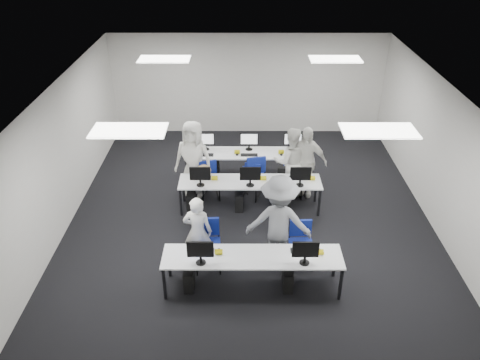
{
  "coord_description": "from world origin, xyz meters",
  "views": [
    {
      "loc": [
        -0.21,
        -8.84,
        6.11
      ],
      "look_at": [
        -0.22,
        -0.2,
        1.0
      ],
      "focal_mm": 35.0,
      "sensor_mm": 36.0,
      "label": 1
    }
  ],
  "objects_px": {
    "chair_2": "(210,187)",
    "chair_7": "(292,178)",
    "desk_front": "(252,258)",
    "chair_1": "(301,252)",
    "chair_5": "(201,178)",
    "chair_0": "(208,253)",
    "chair_4": "(292,187)",
    "chair_6": "(254,178)",
    "student_2": "(194,159)",
    "photographer": "(279,222)",
    "desk_mid": "(250,183)",
    "student_3": "(305,162)",
    "chair_3": "(251,187)",
    "student_1": "(290,161)",
    "student_0": "(198,232)"
  },
  "relations": [
    {
      "from": "student_0",
      "to": "photographer",
      "type": "xyz_separation_m",
      "value": [
        1.53,
        0.02,
        0.21
      ]
    },
    {
      "from": "desk_front",
      "to": "chair_1",
      "type": "height_order",
      "value": "chair_1"
    },
    {
      "from": "chair_4",
      "to": "chair_3",
      "type": "bearing_deg",
      "value": 171.58
    },
    {
      "from": "chair_0",
      "to": "desk_mid",
      "type": "bearing_deg",
      "value": 63.09
    },
    {
      "from": "chair_2",
      "to": "chair_6",
      "type": "bearing_deg",
      "value": 6.9
    },
    {
      "from": "chair_7",
      "to": "student_2",
      "type": "height_order",
      "value": "student_2"
    },
    {
      "from": "chair_2",
      "to": "student_3",
      "type": "height_order",
      "value": "student_3"
    },
    {
      "from": "chair_0",
      "to": "chair_7",
      "type": "bearing_deg",
      "value": 52.82
    },
    {
      "from": "student_0",
      "to": "student_1",
      "type": "relative_size",
      "value": 0.89
    },
    {
      "from": "photographer",
      "to": "desk_front",
      "type": "bearing_deg",
      "value": 60.34
    },
    {
      "from": "chair_6",
      "to": "student_0",
      "type": "distance_m",
      "value": 3.05
    },
    {
      "from": "desk_front",
      "to": "chair_4",
      "type": "distance_m",
      "value": 3.32
    },
    {
      "from": "chair_0",
      "to": "chair_3",
      "type": "relative_size",
      "value": 1.21
    },
    {
      "from": "chair_0",
      "to": "photographer",
      "type": "relative_size",
      "value": 0.51
    },
    {
      "from": "chair_7",
      "to": "student_3",
      "type": "height_order",
      "value": "student_3"
    },
    {
      "from": "chair_6",
      "to": "chair_7",
      "type": "relative_size",
      "value": 1.03
    },
    {
      "from": "chair_0",
      "to": "chair_4",
      "type": "bearing_deg",
      "value": 49.56
    },
    {
      "from": "chair_3",
      "to": "student_1",
      "type": "height_order",
      "value": "student_1"
    },
    {
      "from": "chair_2",
      "to": "chair_7",
      "type": "height_order",
      "value": "chair_7"
    },
    {
      "from": "desk_front",
      "to": "chair_6",
      "type": "height_order",
      "value": "chair_6"
    },
    {
      "from": "chair_2",
      "to": "desk_front",
      "type": "bearing_deg",
      "value": -85.86
    },
    {
      "from": "chair_0",
      "to": "chair_6",
      "type": "distance_m",
      "value": 3.04
    },
    {
      "from": "desk_mid",
      "to": "student_2",
      "type": "relative_size",
      "value": 1.71
    },
    {
      "from": "chair_7",
      "to": "student_3",
      "type": "relative_size",
      "value": 0.54
    },
    {
      "from": "chair_3",
      "to": "chair_5",
      "type": "relative_size",
      "value": 1.01
    },
    {
      "from": "desk_front",
      "to": "chair_2",
      "type": "relative_size",
      "value": 3.61
    },
    {
      "from": "chair_2",
      "to": "chair_7",
      "type": "relative_size",
      "value": 0.93
    },
    {
      "from": "chair_4",
      "to": "photographer",
      "type": "xyz_separation_m",
      "value": [
        -0.51,
        -2.43,
        0.71
      ]
    },
    {
      "from": "chair_1",
      "to": "chair_5",
      "type": "bearing_deg",
      "value": 123.58
    },
    {
      "from": "chair_0",
      "to": "desk_front",
      "type": "bearing_deg",
      "value": -39.56
    },
    {
      "from": "chair_5",
      "to": "student_1",
      "type": "bearing_deg",
      "value": 10.95
    },
    {
      "from": "chair_4",
      "to": "chair_5",
      "type": "xyz_separation_m",
      "value": [
        -2.21,
        0.41,
        -0.0
      ]
    },
    {
      "from": "chair_6",
      "to": "student_2",
      "type": "distance_m",
      "value": 1.58
    },
    {
      "from": "student_1",
      "to": "chair_7",
      "type": "bearing_deg",
      "value": -114.37
    },
    {
      "from": "student_1",
      "to": "student_3",
      "type": "distance_m",
      "value": 0.34
    },
    {
      "from": "desk_front",
      "to": "chair_5",
      "type": "height_order",
      "value": "chair_5"
    },
    {
      "from": "chair_1",
      "to": "chair_6",
      "type": "distance_m",
      "value": 2.94
    },
    {
      "from": "chair_3",
      "to": "chair_5",
      "type": "bearing_deg",
      "value": 175.89
    },
    {
      "from": "chair_5",
      "to": "chair_0",
      "type": "bearing_deg",
      "value": -66.03
    },
    {
      "from": "photographer",
      "to": "desk_mid",
      "type": "bearing_deg",
      "value": -68.87
    },
    {
      "from": "desk_front",
      "to": "chair_4",
      "type": "bearing_deg",
      "value": 72.0
    },
    {
      "from": "chair_1",
      "to": "photographer",
      "type": "height_order",
      "value": "photographer"
    },
    {
      "from": "chair_3",
      "to": "chair_4",
      "type": "height_order",
      "value": "chair_3"
    },
    {
      "from": "chair_2",
      "to": "student_0",
      "type": "distance_m",
      "value": 2.46
    },
    {
      "from": "chair_5",
      "to": "student_0",
      "type": "xyz_separation_m",
      "value": [
        0.17,
        -2.87,
        0.5
      ]
    },
    {
      "from": "chair_0",
      "to": "student_2",
      "type": "bearing_deg",
      "value": 95.88
    },
    {
      "from": "desk_front",
      "to": "chair_5",
      "type": "relative_size",
      "value": 3.93
    },
    {
      "from": "chair_1",
      "to": "chair_3",
      "type": "height_order",
      "value": "chair_1"
    },
    {
      "from": "student_3",
      "to": "photographer",
      "type": "bearing_deg",
      "value": -94.44
    },
    {
      "from": "chair_4",
      "to": "chair_6",
      "type": "bearing_deg",
      "value": 149.11
    }
  ]
}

